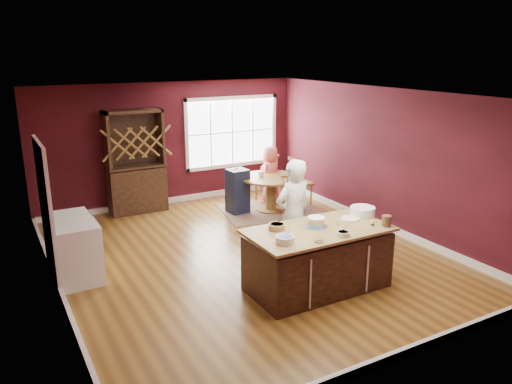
{
  "coord_description": "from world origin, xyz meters",
  "views": [
    {
      "loc": [
        -3.66,
        -6.96,
        3.38
      ],
      "look_at": [
        0.28,
        0.11,
        1.05
      ],
      "focal_mm": 35.0,
      "sensor_mm": 36.0,
      "label": 1
    }
  ],
  "objects_px": {
    "seated_woman": "(270,175)",
    "washer": "(78,254)",
    "baker": "(293,216)",
    "kitchen_island": "(318,260)",
    "high_chair": "(238,190)",
    "dryer": "(71,241)",
    "layer_cake": "(316,222)",
    "hutch": "(135,162)",
    "toddler": "(232,175)",
    "chair_north": "(266,178)",
    "chair_south": "(293,199)",
    "dining_table": "(271,187)",
    "chair_east": "(301,181)"
  },
  "relations": [
    {
      "from": "kitchen_island",
      "to": "baker",
      "type": "bearing_deg",
      "value": 86.6
    },
    {
      "from": "dining_table",
      "to": "seated_woman",
      "type": "xyz_separation_m",
      "value": [
        0.29,
        0.51,
        0.12
      ]
    },
    {
      "from": "high_chair",
      "to": "layer_cake",
      "type": "bearing_deg",
      "value": -102.54
    },
    {
      "from": "layer_cake",
      "to": "chair_south",
      "type": "distance_m",
      "value": 2.88
    },
    {
      "from": "chair_south",
      "to": "chair_north",
      "type": "distance_m",
      "value": 1.57
    },
    {
      "from": "chair_east",
      "to": "washer",
      "type": "distance_m",
      "value": 5.36
    },
    {
      "from": "dining_table",
      "to": "chair_east",
      "type": "xyz_separation_m",
      "value": [
        0.82,
        0.07,
        0.01
      ]
    },
    {
      "from": "high_chair",
      "to": "dryer",
      "type": "xyz_separation_m",
      "value": [
        -3.58,
        -1.19,
        -0.05
      ]
    },
    {
      "from": "toddler",
      "to": "hutch",
      "type": "height_order",
      "value": "hutch"
    },
    {
      "from": "seated_woman",
      "to": "baker",
      "type": "bearing_deg",
      "value": 35.21
    },
    {
      "from": "kitchen_island",
      "to": "layer_cake",
      "type": "bearing_deg",
      "value": 76.73
    },
    {
      "from": "chair_south",
      "to": "high_chair",
      "type": "distance_m",
      "value": 1.27
    },
    {
      "from": "toddler",
      "to": "dining_table",
      "type": "bearing_deg",
      "value": -25.02
    },
    {
      "from": "chair_east",
      "to": "chair_south",
      "type": "bearing_deg",
      "value": 140.16
    },
    {
      "from": "toddler",
      "to": "washer",
      "type": "xyz_separation_m",
      "value": [
        -3.52,
        -1.96,
        -0.35
      ]
    },
    {
      "from": "baker",
      "to": "chair_south",
      "type": "bearing_deg",
      "value": -129.44
    },
    {
      "from": "hutch",
      "to": "washer",
      "type": "distance_m",
      "value": 3.48
    },
    {
      "from": "high_chair",
      "to": "kitchen_island",
      "type": "bearing_deg",
      "value": -102.65
    },
    {
      "from": "high_chair",
      "to": "washer",
      "type": "relative_size",
      "value": 1.08
    },
    {
      "from": "dining_table",
      "to": "chair_north",
      "type": "relative_size",
      "value": 1.22
    },
    {
      "from": "toddler",
      "to": "washer",
      "type": "height_order",
      "value": "toddler"
    },
    {
      "from": "kitchen_island",
      "to": "dryer",
      "type": "relative_size",
      "value": 2.31
    },
    {
      "from": "chair_east",
      "to": "washer",
      "type": "relative_size",
      "value": 1.19
    },
    {
      "from": "seated_woman",
      "to": "layer_cake",
      "type": "bearing_deg",
      "value": 38.63
    },
    {
      "from": "kitchen_island",
      "to": "chair_east",
      "type": "xyz_separation_m",
      "value": [
        2.1,
        3.54,
        0.1
      ]
    },
    {
      "from": "baker",
      "to": "layer_cake",
      "type": "distance_m",
      "value": 0.64
    },
    {
      "from": "chair_east",
      "to": "dryer",
      "type": "bearing_deg",
      "value": 103.19
    },
    {
      "from": "layer_cake",
      "to": "hutch",
      "type": "distance_m",
      "value": 4.87
    },
    {
      "from": "baker",
      "to": "chair_north",
      "type": "height_order",
      "value": "baker"
    },
    {
      "from": "chair_north",
      "to": "dining_table",
      "type": "bearing_deg",
      "value": 37.8
    },
    {
      "from": "dining_table",
      "to": "chair_south",
      "type": "relative_size",
      "value": 1.38
    },
    {
      "from": "layer_cake",
      "to": "washer",
      "type": "bearing_deg",
      "value": 149.67
    },
    {
      "from": "baker",
      "to": "hutch",
      "type": "bearing_deg",
      "value": -78.63
    },
    {
      "from": "layer_cake",
      "to": "seated_woman",
      "type": "distance_m",
      "value": 4.19
    },
    {
      "from": "kitchen_island",
      "to": "layer_cake",
      "type": "distance_m",
      "value": 0.56
    },
    {
      "from": "chair_east",
      "to": "seated_woman",
      "type": "height_order",
      "value": "seated_woman"
    },
    {
      "from": "dryer",
      "to": "seated_woman",
      "type": "bearing_deg",
      "value": 17.95
    },
    {
      "from": "layer_cake",
      "to": "seated_woman",
      "type": "relative_size",
      "value": 0.27
    },
    {
      "from": "kitchen_island",
      "to": "seated_woman",
      "type": "height_order",
      "value": "seated_woman"
    },
    {
      "from": "chair_south",
      "to": "toddler",
      "type": "distance_m",
      "value": 1.45
    },
    {
      "from": "washer",
      "to": "chair_north",
      "type": "bearing_deg",
      "value": 26.86
    },
    {
      "from": "dining_table",
      "to": "dryer",
      "type": "bearing_deg",
      "value": -167.22
    },
    {
      "from": "seated_woman",
      "to": "washer",
      "type": "xyz_separation_m",
      "value": [
        -4.56,
        -2.12,
        -0.19
      ]
    },
    {
      "from": "kitchen_island",
      "to": "dryer",
      "type": "xyz_separation_m",
      "value": [
        -2.99,
        2.5,
        0.01
      ]
    },
    {
      "from": "chair_east",
      "to": "seated_woman",
      "type": "bearing_deg",
      "value": 51.74
    },
    {
      "from": "layer_cake",
      "to": "toddler",
      "type": "relative_size",
      "value": 1.34
    },
    {
      "from": "kitchen_island",
      "to": "chair_south",
      "type": "distance_m",
      "value": 2.94
    },
    {
      "from": "high_chair",
      "to": "dryer",
      "type": "relative_size",
      "value": 1.11
    },
    {
      "from": "layer_cake",
      "to": "washer",
      "type": "xyz_separation_m",
      "value": [
        -3.02,
        1.76,
        -0.53
      ]
    },
    {
      "from": "dining_table",
      "to": "layer_cake",
      "type": "distance_m",
      "value": 3.63
    }
  ]
}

